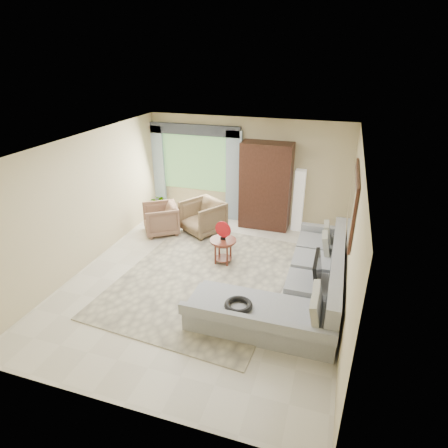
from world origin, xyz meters
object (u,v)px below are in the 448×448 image
(coffee_table, at_px, (223,251))
(armoire, at_px, (266,186))
(floor_lamp, at_px, (299,201))
(potted_plant, at_px, (160,204))
(tv_screen, at_px, (317,271))
(armchair_left, at_px, (161,219))
(sectional_sofa, at_px, (299,288))
(armchair_right, at_px, (203,217))

(coffee_table, height_order, armoire, armoire)
(floor_lamp, bearing_deg, coffee_table, -120.33)
(coffee_table, xyz_separation_m, potted_plant, (-2.41, 2.00, -0.02))
(tv_screen, distance_m, armoire, 3.34)
(potted_plant, bearing_deg, tv_screen, -34.01)
(armchair_left, bearing_deg, sectional_sofa, 29.38)
(tv_screen, bearing_deg, armchair_right, 142.60)
(tv_screen, bearing_deg, potted_plant, 145.99)
(sectional_sofa, height_order, armoire, armoire)
(armchair_left, bearing_deg, tv_screen, 30.22)
(sectional_sofa, relative_size, armchair_right, 3.97)
(sectional_sofa, bearing_deg, coffee_table, 152.56)
(armchair_right, relative_size, floor_lamp, 0.58)
(potted_plant, bearing_deg, coffee_table, -39.67)
(armoire, bearing_deg, armchair_left, -153.58)
(sectional_sofa, distance_m, floor_lamp, 3.03)
(armchair_right, distance_m, floor_lamp, 2.32)
(tv_screen, bearing_deg, floor_lamp, 103.04)
(tv_screen, bearing_deg, sectional_sofa, 166.25)
(potted_plant, bearing_deg, armchair_right, -26.90)
(sectional_sofa, height_order, armchair_right, sectional_sofa)
(armchair_left, bearing_deg, coffee_table, 30.05)
(potted_plant, xyz_separation_m, floor_lamp, (3.64, 0.09, 0.49))
(sectional_sofa, bearing_deg, tv_screen, -13.75)
(coffee_table, distance_m, floor_lamp, 2.47)
(sectional_sofa, height_order, armchair_left, sectional_sofa)
(tv_screen, bearing_deg, armchair_left, 154.14)
(tv_screen, height_order, armchair_left, tv_screen)
(armchair_right, relative_size, potted_plant, 1.65)
(armchair_left, distance_m, floor_lamp, 3.32)
(sectional_sofa, distance_m, armchair_left, 3.93)
(armoire, distance_m, floor_lamp, 0.86)
(tv_screen, bearing_deg, armoire, 116.85)
(armchair_right, bearing_deg, tv_screen, -5.14)
(floor_lamp, bearing_deg, tv_screen, -76.96)
(potted_plant, height_order, floor_lamp, floor_lamp)
(armchair_left, distance_m, potted_plant, 1.24)
(armchair_left, distance_m, armoire, 2.64)
(sectional_sofa, height_order, potted_plant, sectional_sofa)
(armchair_right, bearing_deg, sectional_sofa, -7.05)
(tv_screen, relative_size, potted_plant, 1.40)
(potted_plant, height_order, armoire, armoire)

